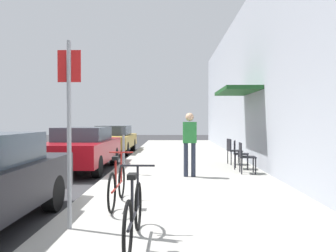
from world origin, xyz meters
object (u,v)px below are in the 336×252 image
Objects in this scene: parked_car_1 at (82,148)px; cafe_chair_2 at (233,150)px; bicycle_0 at (134,214)px; cafe_chair_1 at (239,153)px; parking_meter at (124,147)px; bicycle_1 at (117,185)px; street_sign at (69,119)px; parked_car_2 at (114,139)px; pedestrian_standing at (190,139)px; cafe_chair_0 at (245,156)px.

parked_car_1 reaches higher than cafe_chair_2.
cafe_chair_1 is at bearing 68.45° from bicycle_0.
parking_meter is 3.58m from cafe_chair_1.
bicycle_1 is at bearing -118.58° from cafe_chair_2.
street_sign is at bearing 149.52° from bicycle_0.
parked_car_2 is 2.59× the size of pedestrian_standing.
bicycle_1 is 1.97× the size of cafe_chair_0.
parking_meter reaches higher than bicycle_1.
street_sign is at bearing -108.61° from bicycle_1.
bicycle_1 is 4.71m from cafe_chair_0.
pedestrian_standing is at bearing 66.60° from street_sign.
street_sign reaches higher than parked_car_2.
parked_car_1 reaches higher than bicycle_0.
cafe_chair_2 is (3.47, 6.87, -1.02)m from street_sign.
parked_car_1 reaches higher than cafe_chair_0.
cafe_chair_0 and cafe_chair_2 have the same top height.
parked_car_1 is at bearing 165.37° from cafe_chair_0.
pedestrian_standing is at bearing -13.41° from parking_meter.
street_sign reaches higher than bicycle_1.
cafe_chair_2 is at bearing 7.47° from parked_car_1.
cafe_chair_1 is at bearing -51.26° from parked_car_2.
cafe_chair_1 is at bearing -89.91° from cafe_chair_2.
parked_car_2 is 5.06× the size of cafe_chair_0.
pedestrian_standing is at bearing -66.19° from parked_car_2.
bicycle_1 reaches higher than cafe_chair_2.
bicycle_1 is at bearing -115.38° from pedestrian_standing.
parked_car_2 is at bearing 125.07° from cafe_chair_0.
cafe_chair_1 is (4.97, -6.19, -0.08)m from parked_car_2.
parking_meter is 0.77× the size of bicycle_0.
cafe_chair_0 is at bearing 2.40° from parking_meter.
pedestrian_standing is (0.92, 4.90, 0.64)m from bicycle_0.
parked_car_1 is at bearing 109.91° from bicycle_0.
parked_car_1 is 1.69× the size of street_sign.
street_sign is at bearing -76.43° from parked_car_1.
bicycle_1 is 1.97× the size of cafe_chair_1.
cafe_chair_1 and cafe_chair_2 have the same top height.
cafe_chair_0 is at bearing 65.39° from bicycle_0.
parked_car_2 is at bearing 128.74° from cafe_chair_1.
parked_car_2 is 2.57× the size of bicycle_0.
bicycle_1 is at bearing -83.52° from parking_meter.
cafe_chair_2 is (0.00, 1.95, 0.00)m from cafe_chair_0.
parked_car_2 is at bearing 90.00° from parked_car_1.
cafe_chair_0 and cafe_chair_1 have the same top height.
pedestrian_standing reaches higher than cafe_chair_1.
cafe_chair_0 is at bearing 20.04° from pedestrian_standing.
cafe_chair_0 is (2.51, 5.48, 0.14)m from bicycle_0.
parked_car_2 is at bearing 97.13° from street_sign.
cafe_chair_1 is at bearing -4.77° from parked_car_1.
parked_car_1 reaches higher than bicycle_1.
cafe_chair_0 is at bearing -54.93° from parked_car_2.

